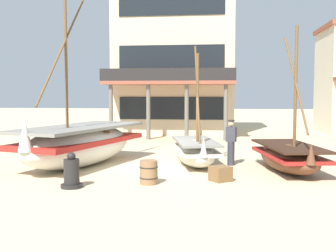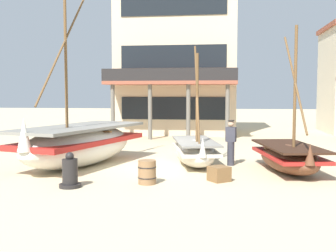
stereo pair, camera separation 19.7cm
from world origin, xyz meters
TOP-DOWN VIEW (x-y plane):
  - ground_plane at (0.00, 0.00)m, footprint 120.00×120.00m
  - fishing_boat_near_left at (1.09, 0.39)m, footprint 2.10×3.88m
  - fishing_boat_centre_large at (-3.10, -0.26)m, footprint 3.79×6.29m
  - fishing_boat_far_right at (4.31, -0.49)m, footprint 2.24×4.12m
  - fisherman_by_hull at (2.40, 0.54)m, footprint 0.41×0.31m
  - capstan_winch at (-2.16, -3.72)m, footprint 0.62×0.62m
  - wooden_barrel at (-0.09, -3.00)m, footprint 0.56×0.56m
  - cargo_crate at (2.00, -2.33)m, footprint 0.76×0.76m
  - harbor_building_main at (-0.98, 13.45)m, footprint 8.07×7.72m

SIDE VIEW (x-z plane):
  - ground_plane at x=0.00m, z-range 0.00..0.00m
  - cargo_crate at x=2.00m, z-range 0.00..0.45m
  - wooden_barrel at x=-0.09m, z-range 0.00..0.70m
  - capstan_winch at x=-2.16m, z-range -0.10..0.90m
  - fishing_boat_far_right at x=4.31m, z-range -1.89..2.93m
  - fishing_boat_near_left at x=1.09m, z-range -1.67..2.72m
  - fishing_boat_centre_large at x=-3.10m, z-range -2.76..4.39m
  - fisherman_by_hull at x=2.40m, z-range -0.01..1.68m
  - harbor_building_main at x=-0.98m, z-range -0.01..9.85m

